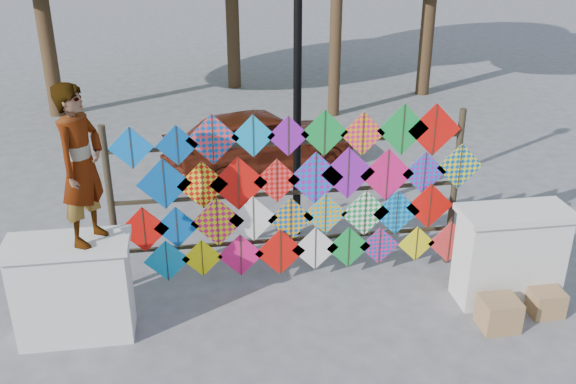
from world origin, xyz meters
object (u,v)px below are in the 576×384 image
object	(u,v)px
vendor_woman	(81,165)
sedan	(260,141)
kite_rack	(300,196)
lamppost	(298,63)

from	to	relation	value
vendor_woman	sedan	size ratio (longest dim) A/B	0.50
kite_rack	sedan	xyz separation A→B (m)	(-0.11, 3.93, -0.61)
kite_rack	sedan	world-z (taller)	kite_rack
kite_rack	vendor_woman	size ratio (longest dim) A/B	2.74
vendor_woman	kite_rack	bearing A→B (deg)	-43.51
sedan	lamppost	world-z (taller)	lamppost
sedan	lamppost	bearing A→B (deg)	168.53
kite_rack	lamppost	bearing A→B (deg)	82.19
lamppost	kite_rack	bearing A→B (deg)	-97.81
kite_rack	sedan	bearing A→B (deg)	91.55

